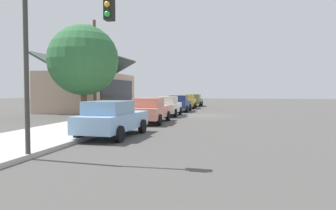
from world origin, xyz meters
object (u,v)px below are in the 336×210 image
at_px(utility_pole_wooden, 95,66).
at_px(car_ivory, 167,106).
at_px(traffic_light_main, 59,39).
at_px(car_navy, 179,103).
at_px(car_olive, 194,100).
at_px(shade_tree, 83,60).
at_px(car_skyblue, 112,118).
at_px(fire_hydrant_red, 178,103).
at_px(car_mustard, 187,101).
at_px(car_coral, 150,110).

bearing_deg(utility_pole_wooden, car_ivory, -70.48).
bearing_deg(traffic_light_main, car_navy, 0.71).
relative_size(car_navy, car_olive, 0.98).
bearing_deg(utility_pole_wooden, shade_tree, 169.40).
distance_m(car_ivory, car_olive, 16.79).
distance_m(car_skyblue, fire_hydrant_red, 24.74).
relative_size(car_skyblue, car_navy, 1.05).
bearing_deg(car_ivory, car_mustard, -1.13).
distance_m(car_skyblue, car_ivory, 11.64).
bearing_deg(traffic_light_main, car_olive, 0.33).
distance_m(car_skyblue, traffic_light_main, 5.45).
height_order(car_olive, shade_tree, shade_tree).
relative_size(car_coral, car_navy, 1.13).
height_order(car_ivory, fire_hydrant_red, car_ivory).
distance_m(car_mustard, car_olive, 5.44).
xyz_separation_m(car_skyblue, shade_tree, (8.38, 5.61, 3.46)).
bearing_deg(car_mustard, car_coral, 177.78).
bearing_deg(car_coral, traffic_light_main, 179.10).
bearing_deg(utility_pole_wooden, fire_hydrant_red, -14.97).
relative_size(car_ivory, shade_tree, 0.64).
bearing_deg(car_coral, shade_tree, 66.40).
height_order(car_ivory, traffic_light_main, traffic_light_main).
bearing_deg(car_mustard, fire_hydrant_red, 34.96).
height_order(car_navy, car_olive, same).
bearing_deg(traffic_light_main, car_coral, 1.29).
height_order(car_ivory, car_mustard, same).
relative_size(car_olive, shade_tree, 0.65).
xyz_separation_m(car_navy, car_mustard, (5.73, 0.07, 0.00)).
bearing_deg(traffic_light_main, car_skyblue, 3.66).
bearing_deg(car_mustard, traffic_light_main, 178.15).
height_order(shade_tree, utility_pole_wooden, utility_pole_wooden).
distance_m(car_navy, car_mustard, 5.73).
bearing_deg(car_ivory, car_olive, -1.72).
height_order(car_ivory, shade_tree, shade_tree).
height_order(car_skyblue, traffic_light_main, traffic_light_main).
bearing_deg(car_ivory, utility_pole_wooden, 108.19).
height_order(car_coral, car_mustard, same).
bearing_deg(fire_hydrant_red, car_olive, -21.47).
relative_size(car_ivory, traffic_light_main, 0.84).
relative_size(car_navy, traffic_light_main, 0.83).
relative_size(utility_pole_wooden, fire_hydrant_red, 10.56).
xyz_separation_m(car_mustard, car_olive, (5.44, -0.15, 0.00)).
bearing_deg(car_navy, traffic_light_main, 179.68).
bearing_deg(shade_tree, traffic_light_main, -155.72).
distance_m(car_skyblue, car_coral, 6.16).
relative_size(car_ivory, car_mustard, 0.99).
relative_size(shade_tree, traffic_light_main, 1.32).
bearing_deg(car_navy, car_olive, -1.45).
relative_size(car_skyblue, car_olive, 1.03).
relative_size(car_skyblue, car_ivory, 1.04).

